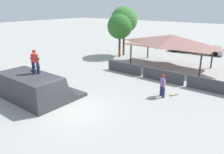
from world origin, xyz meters
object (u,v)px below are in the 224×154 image
(bystander_walking, at_px, (163,84))
(skateboard_on_ground, at_px, (174,94))
(tree_beside_pavilion, at_px, (124,20))
(tree_far_back, at_px, (120,26))
(parked_car_silver, at_px, (207,50))
(skateboard_on_deck, at_px, (34,71))
(skater_on_deck, at_px, (35,60))
(parked_car_black, at_px, (186,48))

(bystander_walking, xyz_separation_m, skateboard_on_ground, (0.60, 0.81, -0.97))
(tree_beside_pavilion, bearing_deg, tree_far_back, -80.01)
(bystander_walking, xyz_separation_m, parked_car_silver, (-1.74, 17.65, -0.42))
(skateboard_on_deck, distance_m, parked_car_silver, 24.21)
(skateboard_on_deck, relative_size, tree_beside_pavilion, 0.12)
(skater_on_deck, relative_size, tree_far_back, 0.31)
(skater_on_deck, relative_size, tree_beside_pavilion, 0.27)
(skater_on_deck, relative_size, skateboard_on_ground, 2.21)
(tree_beside_pavilion, height_order, parked_car_black, tree_beside_pavilion)
(bystander_walking, bearing_deg, skateboard_on_deck, 76.66)
(skateboard_on_ground, distance_m, parked_car_black, 17.43)
(skateboard_on_deck, height_order, parked_car_black, skateboard_on_deck)
(parked_car_silver, bearing_deg, bystander_walking, -84.62)
(tree_beside_pavilion, bearing_deg, parked_car_silver, 40.48)
(skateboard_on_deck, distance_m, bystander_walking, 9.57)
(skateboard_on_deck, height_order, tree_far_back, tree_far_back)
(skateboard_on_deck, relative_size, parked_car_black, 0.17)
(skateboard_on_ground, height_order, tree_far_back, tree_far_back)
(skater_on_deck, height_order, tree_far_back, tree_far_back)
(tree_far_back, bearing_deg, parked_car_black, 56.36)
(skateboard_on_deck, relative_size, bystander_walking, 0.45)
(skateboard_on_ground, height_order, tree_beside_pavilion, tree_beside_pavilion)
(skateboard_on_deck, bearing_deg, skateboard_on_ground, 52.17)
(parked_car_black, distance_m, parked_car_silver, 2.97)
(skater_on_deck, xyz_separation_m, tree_far_back, (-3.41, 14.69, 1.05))
(skater_on_deck, distance_m, parked_car_black, 23.55)
(skateboard_on_deck, bearing_deg, skater_on_deck, 1.06)
(parked_car_black, height_order, parked_car_silver, same)
(tree_far_back, bearing_deg, skateboard_on_deck, -78.74)
(parked_car_black, bearing_deg, tree_beside_pavilion, -138.58)
(parked_car_silver, bearing_deg, tree_beside_pavilion, -139.75)
(parked_car_black, bearing_deg, skateboard_on_ground, -81.88)
(skater_on_deck, relative_size, skateboard_on_deck, 2.17)
(tree_far_back, relative_size, parked_car_black, 1.19)
(skater_on_deck, height_order, bystander_walking, skater_on_deck)
(skateboard_on_ground, xyz_separation_m, tree_far_back, (-11.04, 7.96, 3.91))
(bystander_walking, xyz_separation_m, parked_car_black, (-4.70, 17.40, -0.42))
(skateboard_on_ground, bearing_deg, parked_car_silver, -147.01)
(skater_on_deck, distance_m, skateboard_on_deck, 1.07)
(skater_on_deck, xyz_separation_m, skateboard_on_deck, (-0.51, 0.11, -0.93))
(skateboard_on_deck, bearing_deg, tree_far_back, 114.29)
(skateboard_on_deck, distance_m, tree_beside_pavilion, 16.38)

